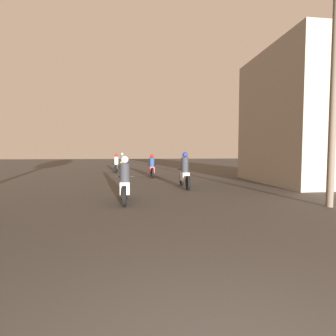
{
  "coord_description": "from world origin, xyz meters",
  "views": [
    {
      "loc": [
        -0.64,
        -1.19,
        1.64
      ],
      "look_at": [
        1.71,
        16.65,
        0.52
      ],
      "focal_mm": 28.0,
      "sensor_mm": 36.0,
      "label": 1
    }
  ],
  "objects": [
    {
      "name": "utility_pole_near",
      "position": [
        5.14,
        5.82,
        4.04
      ],
      "size": [
        1.6,
        0.2,
        7.75
      ],
      "color": "#6B5B4C",
      "rests_on": "ground_plane"
    },
    {
      "name": "motorcycle_silver",
      "position": [
        -0.92,
        7.34,
        0.6
      ],
      "size": [
        0.6,
        1.93,
        1.51
      ],
      "rotation": [
        0.0,
        0.0,
        -0.14
      ],
      "color": "black",
      "rests_on": "ground_plane"
    },
    {
      "name": "motorcycle_black",
      "position": [
        -1.99,
        19.82,
        0.6
      ],
      "size": [
        0.6,
        2.03,
        1.48
      ],
      "rotation": [
        0.0,
        0.0,
        -0.15
      ],
      "color": "black",
      "rests_on": "ground_plane"
    },
    {
      "name": "building_right_near",
      "position": [
        8.97,
        11.67,
        3.42
      ],
      "size": [
        5.9,
        6.43,
        6.84
      ],
      "color": "gray",
      "rests_on": "ground_plane"
    },
    {
      "name": "motorcycle_white",
      "position": [
        1.66,
        10.43,
        0.65
      ],
      "size": [
        0.6,
        2.11,
        1.63
      ],
      "rotation": [
        0.0,
        0.0,
        -0.14
      ],
      "color": "black",
      "rests_on": "ground_plane"
    },
    {
      "name": "motorcycle_yellow",
      "position": [
        -1.74,
        24.86,
        0.61
      ],
      "size": [
        0.6,
        1.95,
        1.55
      ],
      "rotation": [
        0.0,
        0.0,
        -0.04
      ],
      "color": "black",
      "rests_on": "ground_plane"
    },
    {
      "name": "motorcycle_red",
      "position": [
        0.53,
        15.69,
        0.59
      ],
      "size": [
        0.6,
        2.13,
        1.48
      ],
      "rotation": [
        0.0,
        0.0,
        -0.03
      ],
      "color": "black",
      "rests_on": "ground_plane"
    }
  ]
}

